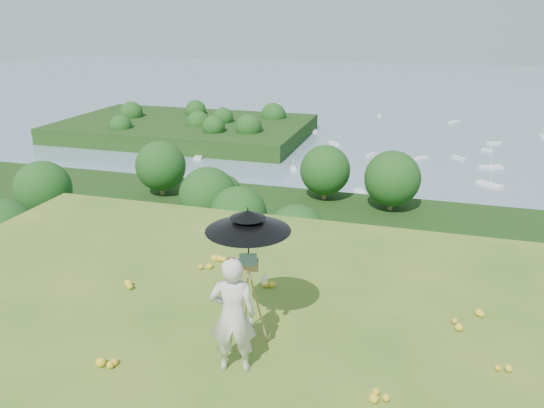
% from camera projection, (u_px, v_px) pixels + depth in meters
% --- Properties ---
extents(shoreline_tier, '(170.00, 28.00, 8.00)m').
position_uv_depth(shoreline_tier, '(397.00, 279.00, 85.78)').
color(shoreline_tier, '#70685A').
rests_on(shoreline_tier, bay_water).
extents(bay_water, '(700.00, 700.00, 0.00)m').
position_uv_depth(bay_water, '(423.00, 106.00, 234.13)').
color(bay_water, slate).
rests_on(bay_water, ground).
extents(peninsula, '(90.00, 60.00, 12.00)m').
position_uv_depth(peninsula, '(184.00, 121.00, 175.49)').
color(peninsula, '#16340E').
rests_on(peninsula, bay_water).
extents(slope_trees, '(110.00, 50.00, 6.00)m').
position_uv_depth(slope_trees, '(385.00, 271.00, 42.55)').
color(slope_trees, '#164414').
rests_on(slope_trees, forest_slope).
extents(harbor_town, '(110.00, 22.00, 5.00)m').
position_uv_depth(harbor_town, '(400.00, 242.00, 83.58)').
color(harbor_town, silver).
rests_on(harbor_town, shoreline_tier).
extents(moored_boats, '(140.00, 140.00, 0.70)m').
position_uv_depth(moored_boats, '(375.00, 143.00, 165.96)').
color(moored_boats, white).
rests_on(moored_boats, bay_water).
extents(painter, '(0.68, 0.53, 1.64)m').
position_uv_depth(painter, '(233.00, 315.00, 6.82)').
color(painter, beige).
rests_on(painter, ground).
extents(field_easel, '(0.69, 0.69, 1.45)m').
position_uv_depth(field_easel, '(249.00, 299.00, 7.40)').
color(field_easel, olive).
rests_on(field_easel, ground).
extents(sun_umbrella, '(1.28, 1.28, 0.88)m').
position_uv_depth(sun_umbrella, '(248.00, 238.00, 7.12)').
color(sun_umbrella, black).
rests_on(sun_umbrella, field_easel).
extents(painter_cap, '(0.19, 0.22, 0.10)m').
position_uv_depth(painter_cap, '(231.00, 261.00, 6.55)').
color(painter_cap, '#DF7A86').
rests_on(painter_cap, painter).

